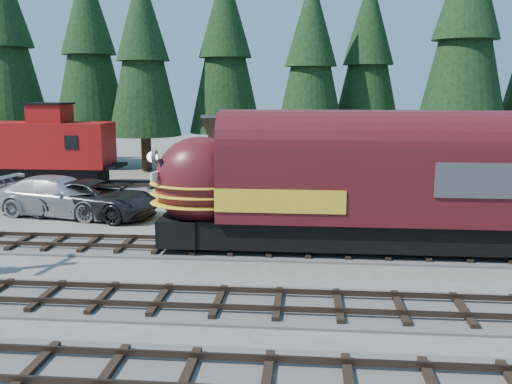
# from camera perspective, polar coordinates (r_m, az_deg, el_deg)

# --- Properties ---
(ground) EXTENTS (120.00, 120.00, 0.00)m
(ground) POSITION_cam_1_polar(r_m,az_deg,el_deg) (19.35, 9.72, -9.35)
(ground) COLOR #6B665B
(ground) RESTS_ON ground
(track_spur) EXTENTS (32.00, 3.20, 0.33)m
(track_spur) POSITION_cam_1_polar(r_m,az_deg,el_deg) (37.68, -7.78, 0.50)
(track_spur) COLOR #4C4947
(track_spur) RESTS_ON ground
(depot) EXTENTS (12.80, 7.00, 5.30)m
(depot) POSITION_cam_1_polar(r_m,az_deg,el_deg) (28.92, 8.32, 3.30)
(depot) COLOR gold
(depot) RESTS_ON ground
(conifer_backdrop) EXTENTS (80.66, 21.71, 15.85)m
(conifer_backdrop) POSITION_cam_1_polar(r_m,az_deg,el_deg) (44.37, 17.52, 14.37)
(conifer_backdrop) COLOR black
(conifer_backdrop) RESTS_ON ground
(locomotive) EXTENTS (15.67, 3.11, 4.26)m
(locomotive) POSITION_cam_1_polar(r_m,az_deg,el_deg) (22.55, 8.36, 0.10)
(locomotive) COLOR black
(locomotive) RESTS_ON ground
(caboose) EXTENTS (9.75, 2.83, 5.07)m
(caboose) POSITION_cam_1_polar(r_m,az_deg,el_deg) (40.48, -20.91, 4.12)
(caboose) COLOR black
(caboose) RESTS_ON ground
(pickup_truck_a) EXTENTS (7.21, 4.55, 1.86)m
(pickup_truck_a) POSITION_cam_1_polar(r_m,az_deg,el_deg) (29.99, -15.80, -0.67)
(pickup_truck_a) COLOR black
(pickup_truck_a) RESTS_ON ground
(pickup_truck_b) EXTENTS (7.25, 3.96, 1.99)m
(pickup_truck_b) POSITION_cam_1_polar(r_m,az_deg,el_deg) (30.88, -18.96, -0.40)
(pickup_truck_b) COLOR #AFB1B7
(pickup_truck_b) RESTS_ON ground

